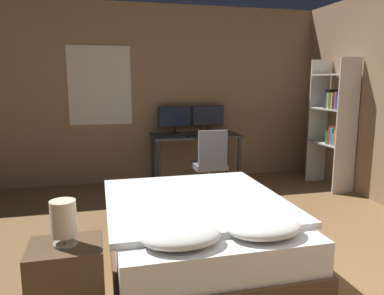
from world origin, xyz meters
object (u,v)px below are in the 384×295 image
(bed, at_px, (198,230))
(nightstand, at_px, (67,281))
(bedside_lamp, at_px, (64,220))
(bookshelf, at_px, (335,118))
(computer_mouse, at_px, (217,135))
(monitor_left, at_px, (175,118))
(monitor_right, at_px, (208,117))
(office_chair, at_px, (210,172))
(keyboard, at_px, (199,136))
(desk, at_px, (195,141))

(bed, bearing_deg, nightstand, -150.26)
(bedside_lamp, height_order, bookshelf, bookshelf)
(bookshelf, bearing_deg, computer_mouse, 163.03)
(bed, relative_size, bedside_lamp, 6.48)
(bookshelf, bearing_deg, monitor_left, 156.45)
(monitor_right, relative_size, computer_mouse, 7.24)
(nightstand, xyz_separation_m, office_chair, (1.65, 2.24, 0.11))
(keyboard, bearing_deg, computer_mouse, -0.00)
(keyboard, bearing_deg, desk, 90.00)
(monitor_left, xyz_separation_m, keyboard, (0.27, -0.45, -0.23))
(computer_mouse, bearing_deg, monitor_right, 90.55)
(nightstand, height_order, computer_mouse, computer_mouse)
(computer_mouse, distance_m, bookshelf, 1.71)
(bedside_lamp, xyz_separation_m, monitor_right, (1.92, 3.23, 0.32))
(desk, relative_size, monitor_left, 2.59)
(bed, height_order, bedside_lamp, bedside_lamp)
(bedside_lamp, height_order, computer_mouse, bedside_lamp)
(nightstand, height_order, office_chair, office_chair)
(keyboard, xyz_separation_m, computer_mouse, (0.27, -0.00, 0.01))
(office_chair, relative_size, bookshelf, 0.50)
(bedside_lamp, height_order, monitor_right, monitor_right)
(bed, distance_m, monitor_right, 2.86)
(computer_mouse, height_order, bookshelf, bookshelf)
(bed, xyz_separation_m, computer_mouse, (0.87, 2.18, 0.52))
(nightstand, xyz_separation_m, desk, (1.65, 3.00, 0.41))
(nightstand, relative_size, bookshelf, 0.28)
(nightstand, relative_size, monitor_left, 1.02)
(bedside_lamp, bearing_deg, monitor_left, 66.82)
(bed, distance_m, bedside_lamp, 1.28)
(monitor_left, height_order, office_chair, monitor_left)
(desk, distance_m, computer_mouse, 0.37)
(monitor_right, xyz_separation_m, computer_mouse, (0.00, -0.45, -0.22))
(desk, height_order, office_chair, office_chair)
(bedside_lamp, xyz_separation_m, computer_mouse, (1.92, 2.78, 0.09))
(bed, height_order, keyboard, keyboard)
(monitor_right, relative_size, bookshelf, 0.27)
(bedside_lamp, bearing_deg, bookshelf, 32.95)
(nightstand, xyz_separation_m, monitor_right, (1.92, 3.23, 0.75))
(monitor_left, bearing_deg, bookshelf, -23.55)
(office_chair, bearing_deg, desk, 90.00)
(office_chair, height_order, bookshelf, bookshelf)
(monitor_right, relative_size, office_chair, 0.54)
(bed, bearing_deg, computer_mouse, 68.31)
(bed, height_order, monitor_left, monitor_left)
(bed, xyz_separation_m, office_chair, (0.60, 1.63, 0.10))
(computer_mouse, bearing_deg, desk, 140.82)
(monitor_right, height_order, office_chair, monitor_right)
(nightstand, bearing_deg, keyboard, 59.35)
(bookshelf, bearing_deg, keyboard, 165.36)
(nightstand, bearing_deg, desk, 61.23)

